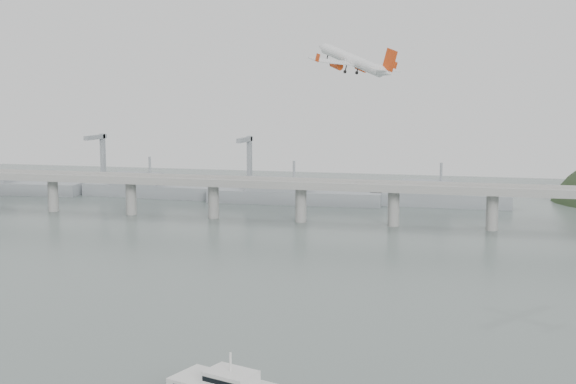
# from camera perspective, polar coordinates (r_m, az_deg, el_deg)

# --- Properties ---
(ground) EXTENTS (900.00, 900.00, 0.00)m
(ground) POSITION_cam_1_polar(r_m,az_deg,el_deg) (221.76, -3.60, -11.10)
(ground) COLOR #576461
(ground) RESTS_ON ground
(bridge) EXTENTS (800.00, 22.00, 23.90)m
(bridge) POSITION_cam_1_polar(r_m,az_deg,el_deg) (408.67, 4.90, 0.05)
(bridge) COLOR gray
(bridge) RESTS_ON ground
(distant_fleet) EXTENTS (453.00, 60.90, 40.00)m
(distant_fleet) POSITION_cam_1_polar(r_m,az_deg,el_deg) (518.56, -10.93, 0.26)
(distant_fleet) COLOR gray
(distant_fleet) RESTS_ON ground
(airliner) EXTENTS (35.60, 34.16, 15.64)m
(airliner) POSITION_cam_1_polar(r_m,az_deg,el_deg) (283.05, 4.89, 9.65)
(airliner) COLOR silver
(airliner) RESTS_ON ground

